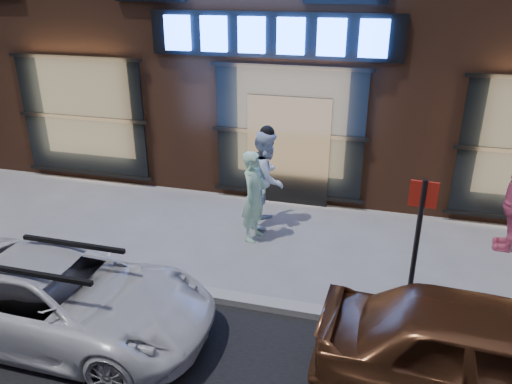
# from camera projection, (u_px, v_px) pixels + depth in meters

# --- Properties ---
(ground) EXTENTS (90.00, 90.00, 0.00)m
(ground) POSITION_uv_depth(u_px,v_px,m) (235.00, 302.00, 7.78)
(ground) COLOR slate
(ground) RESTS_ON ground
(curb) EXTENTS (60.00, 0.25, 0.12)m
(curb) POSITION_uv_depth(u_px,v_px,m) (235.00, 299.00, 7.76)
(curb) COLOR gray
(curb) RESTS_ON ground
(man_bowtie) EXTENTS (0.53, 0.71, 1.77)m
(man_bowtie) POSITION_uv_depth(u_px,v_px,m) (254.00, 196.00, 9.35)
(man_bowtie) COLOR #C2FFE1
(man_bowtie) RESTS_ON ground
(man_cap) EXTENTS (0.76, 0.96, 1.97)m
(man_cap) POSITION_uv_depth(u_px,v_px,m) (267.00, 178.00, 9.94)
(man_cap) COLOR white
(man_cap) RESTS_ON ground
(white_suv) EXTENTS (4.24, 1.96, 1.18)m
(white_suv) POSITION_uv_depth(u_px,v_px,m) (63.00, 298.00, 6.88)
(white_suv) COLOR silver
(white_suv) RESTS_ON ground
(gold_sedan) EXTENTS (4.18, 1.84, 1.40)m
(gold_sedan) POSITION_uv_depth(u_px,v_px,m) (498.00, 361.00, 5.60)
(gold_sedan) COLOR brown
(gold_sedan) RESTS_ON ground
(sign_post) EXTENTS (0.36, 0.07, 2.28)m
(sign_post) POSITION_uv_depth(u_px,v_px,m) (417.00, 242.00, 6.74)
(sign_post) COLOR #262628
(sign_post) RESTS_ON ground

